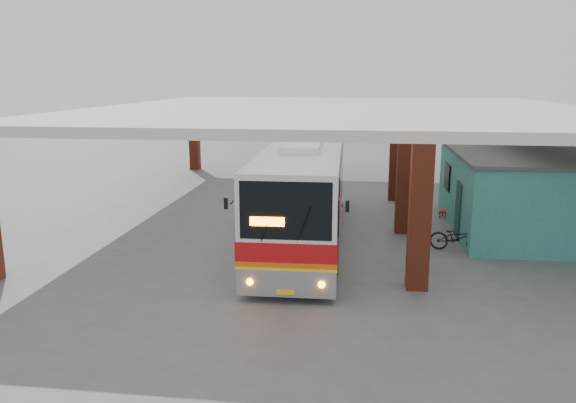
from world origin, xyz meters
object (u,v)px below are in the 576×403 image
(motorcycle, at_px, (457,238))
(red_chair, at_px, (448,209))
(coach_bus, at_px, (304,190))
(pedestrian, at_px, (421,244))

(motorcycle, relative_size, red_chair, 2.11)
(coach_bus, distance_m, pedestrian, 5.02)
(motorcycle, xyz_separation_m, pedestrian, (-1.42, -1.97, 0.30))
(red_chair, bearing_deg, motorcycle, -70.51)
(motorcycle, relative_size, pedestrian, 1.19)
(coach_bus, bearing_deg, pedestrian, -37.23)
(coach_bus, height_order, red_chair, coach_bus)
(pedestrian, bearing_deg, red_chair, -144.60)
(red_chair, bearing_deg, pedestrian, -80.74)
(motorcycle, height_order, pedestrian, pedestrian)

